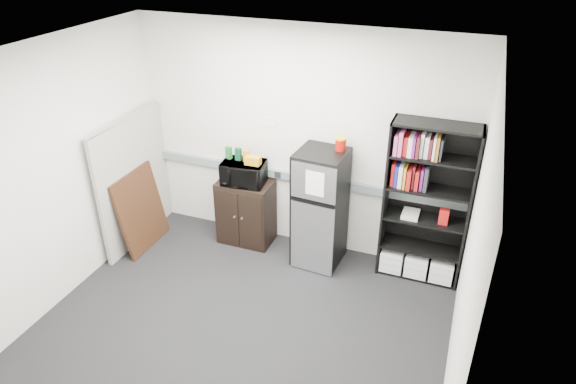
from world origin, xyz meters
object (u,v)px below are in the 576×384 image
(bookshelf, at_px, (426,205))
(refrigerator, at_px, (320,209))
(microwave, at_px, (244,173))
(cabinet, at_px, (246,212))
(cubicle_partition, at_px, (134,181))

(bookshelf, xyz_separation_m, refrigerator, (-1.15, -0.14, -0.21))
(microwave, height_order, refrigerator, refrigerator)
(cabinet, height_order, refrigerator, refrigerator)
(bookshelf, bearing_deg, cabinet, -178.27)
(cubicle_partition, relative_size, microwave, 3.20)
(cubicle_partition, height_order, cabinet, cubicle_partition)
(bookshelf, height_order, microwave, bookshelf)
(cubicle_partition, xyz_separation_m, cabinet, (1.30, 0.42, -0.40))
(bookshelf, relative_size, refrigerator, 1.31)
(microwave, bearing_deg, refrigerator, -10.84)
(cabinet, xyz_separation_m, refrigerator, (0.98, -0.08, 0.29))
(bookshelf, bearing_deg, refrigerator, -172.85)
(bookshelf, height_order, cubicle_partition, bookshelf)
(cubicle_partition, relative_size, refrigerator, 1.14)
(bookshelf, xyz_separation_m, cubicle_partition, (-3.43, -0.49, -0.10))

